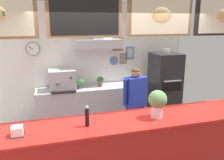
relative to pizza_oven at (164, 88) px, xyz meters
The scene contains 12 objects.
back_wall_assembly 1.84m from the pizza_oven, 163.28° to the left, with size 4.69×2.53×2.84m.
service_counter 2.64m from the pizza_oven, 128.93° to the right, with size 3.98×0.71×1.10m.
back_prep_counter 1.77m from the pizza_oven, behind, with size 2.51×0.58×0.93m.
pizza_oven is the anchor object (origin of this frame).
shop_worker 1.39m from the pizza_oven, 142.25° to the right, with size 0.53×0.31×1.55m.
espresso_machine 2.40m from the pizza_oven, behind, with size 0.57×0.51×0.44m.
potted_sage 1.55m from the pizza_oven, 167.91° to the left, with size 0.16×0.16×0.23m.
potted_thyme 0.78m from the pizza_oven, 155.05° to the left, with size 0.17×0.17×0.20m.
potted_oregano 2.01m from the pizza_oven, behind, with size 0.17×0.17×0.23m.
basil_vase 2.47m from the pizza_oven, 121.58° to the right, with size 0.26×0.26×0.39m.
pepper_grinder 3.09m from the pizza_oven, 137.23° to the right, with size 0.05×0.05×0.27m.
napkin_holder 3.73m from the pizza_oven, 145.63° to the right, with size 0.16×0.15×0.13m.
Camera 1 is at (-1.07, -3.01, 2.37)m, focal length 37.17 mm.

